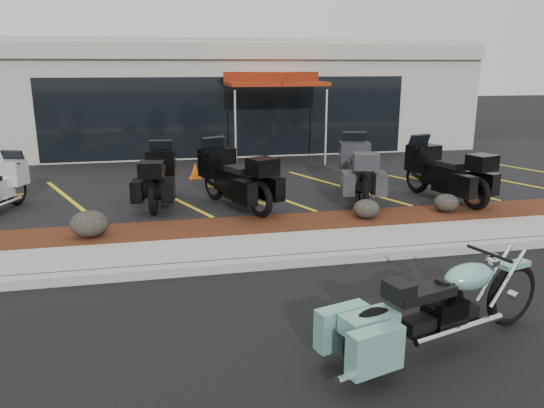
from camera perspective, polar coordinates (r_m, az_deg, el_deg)
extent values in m
plane|color=black|center=(7.97, 6.01, -8.72)|extent=(90.00, 90.00, 0.00)
cube|color=gray|center=(8.74, 4.19, -5.99)|extent=(24.00, 0.25, 0.15)
cube|color=gray|center=(9.37, 3.00, -4.52)|extent=(24.00, 1.20, 0.15)
cube|color=#33150B|center=(10.48, 1.30, -2.39)|extent=(24.00, 1.20, 0.16)
cube|color=black|center=(15.62, -3.29, 3.29)|extent=(26.00, 9.60, 0.15)
cube|color=gray|center=(21.60, -6.02, 11.54)|extent=(18.00, 8.00, 4.00)
cube|color=black|center=(17.69, -4.54, 9.27)|extent=(12.00, 0.06, 2.60)
cube|color=gray|center=(17.59, -4.67, 16.09)|extent=(18.00, 0.30, 0.50)
ellipsoid|color=black|center=(10.06, -19.05, -2.03)|extent=(0.68, 0.57, 0.48)
ellipsoid|color=black|center=(10.85, 10.12, -0.51)|extent=(0.55, 0.46, 0.39)
ellipsoid|color=black|center=(11.75, 18.23, 0.12)|extent=(0.54, 0.45, 0.38)
cone|color=#DB5F07|center=(14.70, -8.25, 3.57)|extent=(0.39, 0.39, 0.42)
cylinder|color=silver|center=(15.88, -3.79, 7.96)|extent=(0.06, 0.06, 2.31)
cylinder|color=silver|center=(16.59, 5.91, 8.20)|extent=(0.06, 0.06, 2.31)
cylinder|color=silver|center=(18.64, -5.32, 8.92)|extent=(0.06, 0.06, 2.31)
cylinder|color=silver|center=(19.25, 3.09, 9.15)|extent=(0.06, 0.06, 2.31)
cube|color=maroon|center=(17.44, -0.02, 12.89)|extent=(3.10, 3.10, 0.12)
cube|color=maroon|center=(17.44, -0.02, 13.45)|extent=(3.12, 3.12, 0.35)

